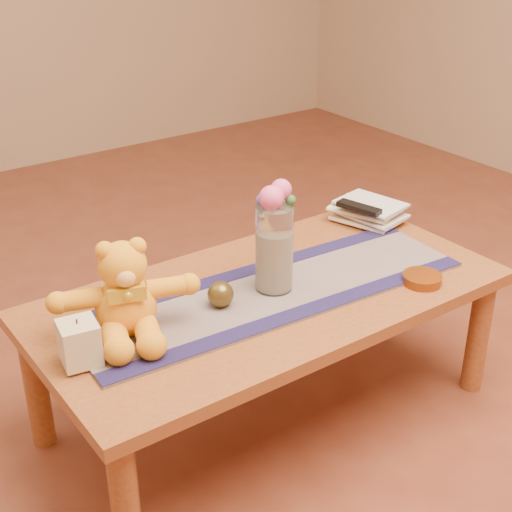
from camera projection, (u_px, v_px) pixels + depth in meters
floor at (269, 412)px, 2.38m from camera, size 5.50×5.50×0.00m
coffee_table_top at (270, 297)px, 2.19m from camera, size 1.40×0.70×0.04m
table_leg_fl at (125, 506)px, 1.74m from camera, size 0.07×0.07×0.41m
table_leg_fr at (478, 335)px, 2.41m from camera, size 0.07×0.07×0.41m
table_leg_bl at (36, 386)px, 2.17m from camera, size 0.07×0.07×0.41m
table_leg_br at (357, 269)px, 2.83m from camera, size 0.07×0.07×0.41m
persian_runner at (273, 292)px, 2.16m from camera, size 1.22×0.42×0.01m
runner_border_near at (301, 312)px, 2.05m from camera, size 1.20×0.13×0.00m
runner_border_far at (247, 271)px, 2.27m from camera, size 1.20×0.13×0.00m
teddy_bear at (124, 288)px, 1.92m from camera, size 0.45×0.41×0.25m
pillar_candle at (79, 343)px, 1.81m from camera, size 0.11×0.11×0.11m
candle_wick at (77, 321)px, 1.79m from camera, size 0.00×0.00×0.01m
glass_vase at (274, 248)px, 2.12m from camera, size 0.11×0.11×0.26m
potpourri_fill at (274, 260)px, 2.14m from camera, size 0.09×0.09×0.18m
rose_left at (271, 198)px, 2.03m from camera, size 0.07×0.07×0.07m
rose_right at (281, 189)px, 2.06m from camera, size 0.06×0.06×0.06m
blue_flower_back at (270, 193)px, 2.08m from camera, size 0.04×0.04×0.04m
blue_flower_side at (262, 200)px, 2.05m from camera, size 0.04×0.04×0.04m
leaf_sprig at (291, 200)px, 2.06m from camera, size 0.03×0.03×0.03m
bronze_ball at (221, 294)px, 2.07m from camera, size 0.09×0.09×0.08m
book_bottom at (355, 227)px, 2.57m from camera, size 0.23×0.26×0.02m
book_lower at (357, 221)px, 2.56m from camera, size 0.20×0.25×0.02m
book_upper at (354, 217)px, 2.55m from camera, size 0.23×0.27×0.02m
book_top at (357, 211)px, 2.54m from camera, size 0.21×0.25×0.02m
tv_remote at (359, 208)px, 2.53m from camera, size 0.08×0.17×0.02m
amber_dish at (422, 279)px, 2.21m from camera, size 0.16×0.16×0.03m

